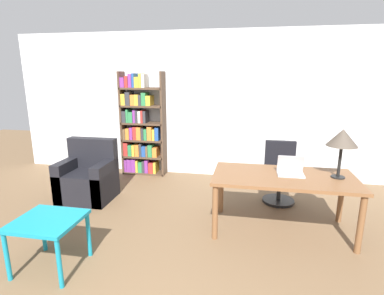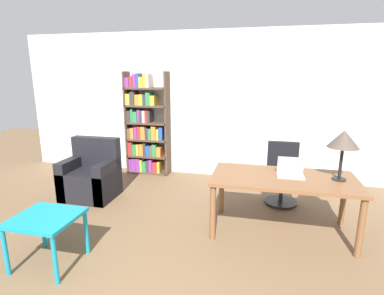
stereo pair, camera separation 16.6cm
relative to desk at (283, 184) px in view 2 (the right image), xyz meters
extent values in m
cube|color=silver|center=(-1.06, 1.99, 0.72)|extent=(8.00, 0.06, 2.70)
cube|color=brown|center=(0.00, 0.00, 0.07)|extent=(1.70, 0.87, 0.04)
cylinder|color=brown|center=(-0.79, -0.37, -0.29)|extent=(0.07, 0.07, 0.68)
cylinder|color=brown|center=(0.79, -0.37, -0.29)|extent=(0.07, 0.07, 0.68)
cylinder|color=brown|center=(-0.79, 0.37, -0.29)|extent=(0.07, 0.07, 0.68)
cylinder|color=brown|center=(0.79, 0.37, -0.29)|extent=(0.07, 0.07, 0.68)
cube|color=#B2B2B7|center=(0.08, 0.04, 0.10)|extent=(0.31, 0.23, 0.02)
cube|color=#B2B2B7|center=(0.08, 0.11, 0.21)|extent=(0.31, 0.09, 0.22)
cube|color=navy|center=(0.08, 0.12, 0.21)|extent=(0.28, 0.08, 0.19)
cylinder|color=black|center=(0.63, 0.05, 0.09)|extent=(0.16, 0.16, 0.01)
cylinder|color=black|center=(0.63, 0.05, 0.29)|extent=(0.04, 0.04, 0.37)
cone|color=#4C4238|center=(0.63, 0.05, 0.58)|extent=(0.35, 0.35, 0.20)
cylinder|color=black|center=(0.05, 0.87, -0.61)|extent=(0.48, 0.48, 0.04)
cylinder|color=#262626|center=(0.05, 0.87, -0.44)|extent=(0.06, 0.06, 0.32)
cube|color=black|center=(0.05, 0.87, -0.23)|extent=(0.48, 0.48, 0.10)
cube|color=black|center=(0.05, 1.07, 0.05)|extent=(0.46, 0.08, 0.47)
cube|color=teal|center=(-2.36, -1.23, -0.12)|extent=(0.62, 0.58, 0.04)
cylinder|color=teal|center=(-2.63, -1.49, -0.39)|extent=(0.04, 0.04, 0.50)
cylinder|color=teal|center=(-2.08, -1.49, -0.39)|extent=(0.04, 0.04, 0.50)
cylinder|color=teal|center=(-2.63, -0.98, -0.39)|extent=(0.04, 0.04, 0.50)
cylinder|color=teal|center=(-2.08, -0.98, -0.39)|extent=(0.04, 0.04, 0.50)
cube|color=black|center=(-2.89, 0.42, -0.41)|extent=(0.79, 0.65, 0.45)
cube|color=black|center=(-2.89, 0.66, 0.06)|extent=(0.79, 0.16, 0.48)
cube|color=black|center=(-3.21, 0.42, -0.32)|extent=(0.16, 0.65, 0.62)
cube|color=black|center=(-2.58, 0.42, -0.32)|extent=(0.16, 0.65, 0.62)
cube|color=#4C3828|center=(-2.85, 1.80, 0.35)|extent=(0.04, 0.28, 1.97)
cube|color=#4C3828|center=(-2.04, 1.80, 0.35)|extent=(0.04, 0.28, 1.97)
cube|color=#4C3828|center=(-2.44, 1.80, -0.62)|extent=(0.81, 0.28, 0.04)
cube|color=#7F338C|center=(-2.81, 1.80, -0.48)|extent=(0.05, 0.24, 0.24)
cube|color=#7F338C|center=(-2.73, 1.80, -0.47)|extent=(0.09, 0.24, 0.25)
cube|color=#7F338C|center=(-2.64, 1.80, -0.47)|extent=(0.08, 0.24, 0.26)
cube|color=gold|center=(-2.58, 1.80, -0.48)|extent=(0.04, 0.24, 0.23)
cube|color=#2D7F47|center=(-2.51, 1.80, -0.50)|extent=(0.08, 0.24, 0.20)
cube|color=#333338|center=(-2.44, 1.80, -0.48)|extent=(0.05, 0.24, 0.23)
cube|color=#7F338C|center=(-2.38, 1.80, -0.47)|extent=(0.07, 0.24, 0.25)
cube|color=#B72D28|center=(-2.29, 1.80, -0.50)|extent=(0.09, 0.24, 0.20)
cube|color=gold|center=(-2.21, 1.80, -0.49)|extent=(0.05, 0.24, 0.22)
cube|color=#4C3828|center=(-2.44, 1.80, -0.29)|extent=(0.81, 0.28, 0.04)
cube|color=#B72D28|center=(-2.79, 1.80, -0.14)|extent=(0.08, 0.24, 0.25)
cube|color=#2D7F47|center=(-2.70, 1.80, -0.16)|extent=(0.07, 0.24, 0.21)
cube|color=gold|center=(-2.63, 1.80, -0.16)|extent=(0.05, 0.24, 0.21)
cube|color=orange|center=(-2.56, 1.80, -0.16)|extent=(0.08, 0.24, 0.23)
cube|color=#333338|center=(-2.49, 1.80, -0.14)|extent=(0.04, 0.24, 0.25)
cube|color=#234C99|center=(-2.42, 1.80, -0.17)|extent=(0.08, 0.24, 0.20)
cube|color=brown|center=(-2.36, 1.80, -0.17)|extent=(0.04, 0.24, 0.20)
cube|color=#2D7F47|center=(-2.29, 1.80, -0.16)|extent=(0.08, 0.24, 0.23)
cube|color=orange|center=(-2.20, 1.80, -0.18)|extent=(0.09, 0.24, 0.18)
cube|color=#4C3828|center=(-2.44, 1.80, 0.04)|extent=(0.81, 0.28, 0.04)
cube|color=brown|center=(-2.80, 1.80, 0.16)|extent=(0.05, 0.24, 0.20)
cube|color=orange|center=(-2.74, 1.80, 0.16)|extent=(0.07, 0.24, 0.21)
cube|color=#7F338C|center=(-2.66, 1.80, 0.18)|extent=(0.06, 0.24, 0.23)
cube|color=#B72D28|center=(-2.59, 1.80, 0.18)|extent=(0.07, 0.24, 0.25)
cube|color=orange|center=(-2.51, 1.80, 0.18)|extent=(0.09, 0.24, 0.24)
cube|color=#333338|center=(-2.44, 1.80, 0.17)|extent=(0.05, 0.24, 0.23)
cube|color=#2D7F47|center=(-2.37, 1.80, 0.17)|extent=(0.06, 0.24, 0.21)
cube|color=orange|center=(-2.29, 1.80, 0.19)|extent=(0.09, 0.24, 0.26)
cube|color=gold|center=(-2.21, 1.80, 0.17)|extent=(0.05, 0.24, 0.21)
cube|color=#234C99|center=(-2.15, 1.80, 0.18)|extent=(0.07, 0.24, 0.25)
cube|color=#4C3828|center=(-2.44, 1.80, 0.37)|extent=(0.81, 0.28, 0.04)
cube|color=#333338|center=(-2.79, 1.80, 0.50)|extent=(0.08, 0.24, 0.21)
cube|color=#2D7F47|center=(-2.72, 1.80, 0.51)|extent=(0.04, 0.24, 0.25)
cube|color=#2D7F47|center=(-2.66, 1.80, 0.49)|extent=(0.08, 0.24, 0.20)
cube|color=#7F338C|center=(-2.58, 1.80, 0.51)|extent=(0.05, 0.24, 0.24)
cube|color=#333338|center=(-2.53, 1.80, 0.50)|extent=(0.04, 0.24, 0.23)
cube|color=silver|center=(-2.48, 1.80, 0.50)|extent=(0.05, 0.24, 0.22)
cube|color=#B72D28|center=(-2.43, 1.80, 0.51)|extent=(0.04, 0.24, 0.23)
cube|color=#333338|center=(-2.38, 1.80, 0.50)|extent=(0.05, 0.24, 0.22)
cube|color=#4C3828|center=(-2.44, 1.80, 0.70)|extent=(0.81, 0.28, 0.04)
cube|color=gold|center=(-2.79, 1.80, 0.82)|extent=(0.08, 0.24, 0.21)
cube|color=#333338|center=(-2.70, 1.80, 0.84)|extent=(0.09, 0.24, 0.24)
cube|color=orange|center=(-2.60, 1.80, 0.82)|extent=(0.08, 0.24, 0.20)
cube|color=gold|center=(-2.53, 1.80, 0.82)|extent=(0.08, 0.24, 0.20)
cube|color=#333338|center=(-2.46, 1.80, 0.82)|extent=(0.05, 0.24, 0.20)
cube|color=#2D7F47|center=(-2.38, 1.80, 0.84)|extent=(0.08, 0.24, 0.24)
cube|color=gold|center=(-2.29, 1.80, 0.81)|extent=(0.09, 0.24, 0.18)
cube|color=#4C3828|center=(-2.44, 1.80, 1.03)|extent=(0.81, 0.28, 0.04)
cube|color=#7F338C|center=(-2.79, 1.80, 1.14)|extent=(0.08, 0.24, 0.18)
cube|color=#B72D28|center=(-2.70, 1.80, 1.15)|extent=(0.06, 0.24, 0.21)
cube|color=#7F338C|center=(-2.63, 1.80, 1.17)|extent=(0.06, 0.24, 0.24)
cube|color=#234C99|center=(-2.57, 1.80, 1.18)|extent=(0.04, 0.24, 0.26)
cube|color=gold|center=(-2.51, 1.80, 1.14)|extent=(0.08, 0.24, 0.19)
cube|color=gold|center=(-2.44, 1.80, 1.17)|extent=(0.05, 0.24, 0.25)
cube|color=silver|center=(-2.38, 1.80, 1.17)|extent=(0.06, 0.24, 0.24)
camera|label=1|loc=(-0.45, -3.61, 1.29)|focal=28.00mm
camera|label=2|loc=(-0.28, -3.57, 1.29)|focal=28.00mm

